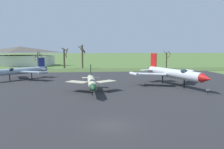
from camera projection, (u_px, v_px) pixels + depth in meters
ground_plane at (111, 126)px, 21.77m from camera, size 600.00×600.00×0.00m
asphalt_apron at (101, 90)px, 39.83m from camera, size 70.89×60.94×0.05m
grass_verge_strip at (95, 70)px, 75.86m from camera, size 130.89×12.00×0.06m
jet_fighter_front_left at (92, 82)px, 37.66m from camera, size 8.82×12.57×4.35m
jet_fighter_front_right at (173, 73)px, 44.38m from camera, size 14.62×17.23×6.20m
info_placard_front_right at (208, 91)px, 36.12m from camera, size 0.61×0.28×0.90m
jet_fighter_rear_center at (19, 71)px, 53.01m from camera, size 12.97×12.95×4.93m
bare_tree_far_left at (38, 59)px, 82.11m from camera, size 3.39×2.63×6.27m
bare_tree_left_of_center at (65, 57)px, 83.05m from camera, size 2.30×3.04×7.45m
bare_tree_center at (82, 55)px, 83.35m from camera, size 2.72×1.86×8.45m
bare_tree_right_of_center at (167, 59)px, 81.77m from camera, size 2.72×2.65×6.43m
visitor_building at (20, 56)px, 96.87m from camera, size 28.91×18.49×7.94m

